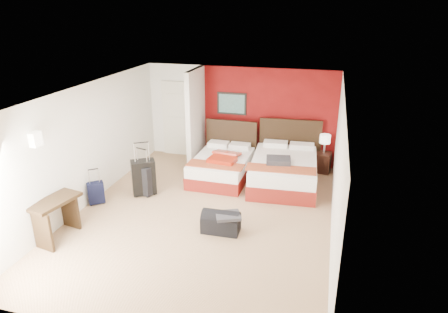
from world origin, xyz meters
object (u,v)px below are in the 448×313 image
(bed_left, at_px, (222,168))
(duffel_bag, at_px, (221,223))
(nightstand, at_px, (323,162))
(suitcase_black, at_px, (144,178))
(suitcase_navy, at_px, (96,194))
(suitcase_charcoal, at_px, (144,181))
(desk, at_px, (57,219))
(red_suitcase_open, at_px, (225,157))
(table_lamp, at_px, (325,144))
(bed_right, at_px, (284,172))

(bed_left, xyz_separation_m, duffel_bag, (0.63, -2.37, -0.10))
(nightstand, bearing_deg, suitcase_black, -142.23)
(nightstand, xyz_separation_m, suitcase_navy, (-4.57, -3.01, -0.03))
(suitcase_charcoal, bearing_deg, desk, -93.74)
(red_suitcase_open, height_order, nightstand, red_suitcase_open)
(nightstand, relative_size, table_lamp, 1.08)
(duffel_bag, bearing_deg, bed_left, 103.90)
(duffel_bag, bearing_deg, table_lamp, 62.14)
(nightstand, xyz_separation_m, suitcase_charcoal, (-3.79, -2.34, 0.07))
(bed_right, relative_size, suitcase_navy, 4.63)
(table_lamp, xyz_separation_m, duffel_bag, (-1.73, -3.41, -0.57))
(red_suitcase_open, height_order, table_lamp, table_lamp)
(nightstand, bearing_deg, desk, -129.70)
(duffel_bag, bearing_deg, suitcase_black, 151.31)
(bed_left, distance_m, table_lamp, 2.62)
(desk, bearing_deg, suitcase_charcoal, 81.58)
(red_suitcase_open, relative_size, nightstand, 1.68)
(nightstand, bearing_deg, suitcase_charcoal, -142.11)
(suitcase_black, bearing_deg, suitcase_navy, -170.32)
(table_lamp, bearing_deg, bed_left, -156.21)
(bed_right, distance_m, desk, 4.96)
(red_suitcase_open, bearing_deg, table_lamp, 34.59)
(suitcase_black, bearing_deg, red_suitcase_open, 6.18)
(red_suitcase_open, xyz_separation_m, nightstand, (2.26, 1.14, -0.35))
(nightstand, distance_m, duffel_bag, 3.82)
(bed_right, height_order, table_lamp, table_lamp)
(bed_left, relative_size, nightstand, 3.58)
(bed_left, distance_m, duffel_bag, 2.45)
(bed_left, height_order, red_suitcase_open, red_suitcase_open)
(suitcase_navy, bearing_deg, nightstand, -4.73)
(red_suitcase_open, bearing_deg, bed_right, 13.20)
(red_suitcase_open, distance_m, suitcase_navy, 3.00)
(desk, bearing_deg, suitcase_navy, 103.75)
(bed_right, relative_size, nightstand, 4.16)
(red_suitcase_open, xyz_separation_m, duffel_bag, (0.53, -2.27, -0.42))
(nightstand, bearing_deg, bed_right, -124.41)
(bed_left, bearing_deg, nightstand, 24.72)
(suitcase_black, bearing_deg, bed_left, 10.35)
(bed_left, xyz_separation_m, bed_right, (1.49, 0.03, 0.04))
(bed_left, distance_m, bed_right, 1.49)
(suitcase_black, distance_m, suitcase_charcoal, 0.06)
(bed_right, bearing_deg, suitcase_black, -159.19)
(bed_left, bearing_deg, suitcase_navy, -137.34)
(bed_right, relative_size, red_suitcase_open, 2.48)
(table_lamp, xyz_separation_m, suitcase_charcoal, (-3.79, -2.34, -0.42))
(bed_right, xyz_separation_m, desk, (-3.65, -3.36, 0.07))
(red_suitcase_open, xyz_separation_m, desk, (-2.25, -3.23, -0.22))
(suitcase_navy, height_order, desk, desk)
(bed_left, relative_size, suitcase_black, 2.38)
(suitcase_charcoal, relative_size, desk, 0.71)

